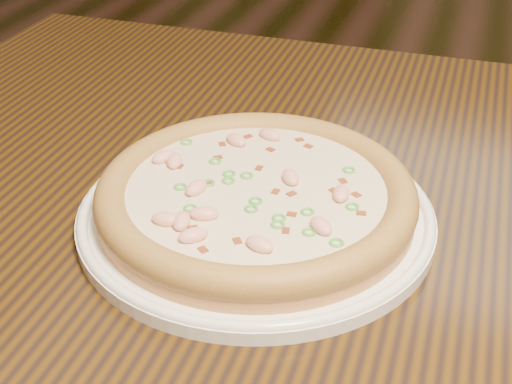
% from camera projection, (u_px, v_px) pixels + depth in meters
% --- Properties ---
extents(ground, '(9.00, 9.00, 0.00)m').
position_uv_depth(ground, '(472.00, 277.00, 1.75)').
color(ground, black).
extents(hero_table, '(1.20, 0.80, 0.75)m').
position_uv_depth(hero_table, '(389.00, 298.00, 0.69)').
color(hero_table, black).
rests_on(hero_table, ground).
extents(plate, '(0.31, 0.31, 0.02)m').
position_uv_depth(plate, '(256.00, 213.00, 0.62)').
color(plate, white).
rests_on(plate, hero_table).
extents(pizza, '(0.28, 0.28, 0.03)m').
position_uv_depth(pizza, '(256.00, 195.00, 0.62)').
color(pizza, '#CE874B').
rests_on(pizza, plate).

